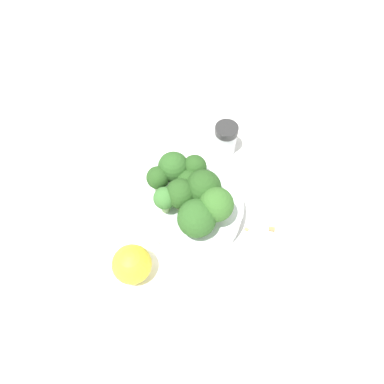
% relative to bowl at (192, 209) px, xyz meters
% --- Properties ---
extents(ground_plane, '(3.00, 3.00, 0.00)m').
position_rel_bowl_xyz_m(ground_plane, '(0.00, 0.00, -0.02)').
color(ground_plane, white).
extents(bowl, '(0.17, 0.17, 0.04)m').
position_rel_bowl_xyz_m(bowl, '(0.00, 0.00, 0.00)').
color(bowl, silver).
rests_on(bowl, ground_plane).
extents(broccoli_floret_0, '(0.06, 0.06, 0.07)m').
position_rel_bowl_xyz_m(broccoli_floret_0, '(0.00, -0.02, 0.06)').
color(broccoli_floret_0, '#7A9E5B').
rests_on(broccoli_floret_0, bowl).
extents(broccoli_floret_1, '(0.05, 0.05, 0.06)m').
position_rel_bowl_xyz_m(broccoli_floret_1, '(0.05, 0.02, 0.06)').
color(broccoli_floret_1, '#8EB770').
rests_on(broccoli_floret_1, bowl).
extents(broccoli_floret_2, '(0.04, 0.04, 0.05)m').
position_rel_bowl_xyz_m(broccoli_floret_2, '(0.04, 0.04, 0.05)').
color(broccoli_floret_2, '#84AD66').
rests_on(broccoli_floret_2, bowl).
extents(broccoli_floret_3, '(0.03, 0.03, 0.05)m').
position_rel_bowl_xyz_m(broccoli_floret_3, '(-0.00, 0.04, 0.05)').
color(broccoli_floret_3, '#8EB770').
rests_on(broccoli_floret_3, bowl).
extents(broccoli_floret_4, '(0.05, 0.05, 0.06)m').
position_rel_bowl_xyz_m(broccoli_floret_4, '(0.00, 0.02, 0.06)').
color(broccoli_floret_4, '#7A9E5B').
rests_on(broccoli_floret_4, bowl).
extents(broccoli_floret_5, '(0.04, 0.04, 0.06)m').
position_rel_bowl_xyz_m(broccoli_floret_5, '(0.04, -0.02, 0.05)').
color(broccoli_floret_5, '#84AD66').
rests_on(broccoli_floret_5, bowl).
extents(broccoli_floret_6, '(0.04, 0.04, 0.05)m').
position_rel_bowl_xyz_m(broccoli_floret_6, '(0.02, 0.00, 0.05)').
color(broccoli_floret_6, '#7A9E5B').
rests_on(broccoli_floret_6, bowl).
extents(broccoli_floret_7, '(0.06, 0.06, 0.06)m').
position_rel_bowl_xyz_m(broccoli_floret_7, '(-0.04, 0.01, 0.05)').
color(broccoli_floret_7, '#84AD66').
rests_on(broccoli_floret_7, bowl).
extents(broccoli_floret_8, '(0.05, 0.05, 0.07)m').
position_rel_bowl_xyz_m(broccoli_floret_8, '(-0.04, -0.03, 0.06)').
color(broccoli_floret_8, '#84AD66').
rests_on(broccoli_floret_8, bowl).
extents(pepper_shaker, '(0.04, 0.04, 0.06)m').
position_rel_bowl_xyz_m(pepper_shaker, '(0.12, -0.10, 0.01)').
color(pepper_shaker, silver).
rests_on(pepper_shaker, ground_plane).
extents(lemon_wedge, '(0.06, 0.06, 0.06)m').
position_rel_bowl_xyz_m(lemon_wedge, '(-0.07, 0.11, 0.01)').
color(lemon_wedge, yellow).
rests_on(lemon_wedge, ground_plane).
extents(almond_crumb_0, '(0.01, 0.01, 0.01)m').
position_rel_bowl_xyz_m(almond_crumb_0, '(-0.05, -0.08, -0.02)').
color(almond_crumb_0, tan).
rests_on(almond_crumb_0, ground_plane).
extents(almond_crumb_1, '(0.01, 0.01, 0.01)m').
position_rel_bowl_xyz_m(almond_crumb_1, '(-0.06, -0.12, -0.02)').
color(almond_crumb_1, '#AD7F4C').
rests_on(almond_crumb_1, ground_plane).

